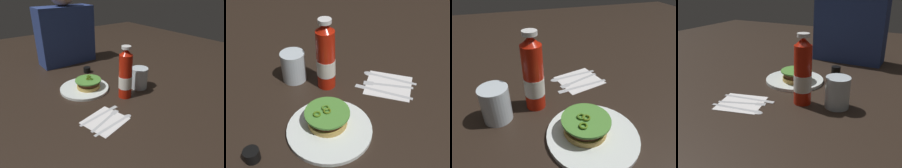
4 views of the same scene
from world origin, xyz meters
TOP-DOWN VIEW (x-y plane):
  - ground_plane at (0.00, 0.00)m, footprint 3.00×3.00m
  - dinner_plate at (-0.03, 0.08)m, footprint 0.25×0.25m
  - burger_sandwich at (-0.01, 0.06)m, footprint 0.13×0.13m
  - ketchup_bottle at (0.10, -0.11)m, footprint 0.06×0.06m
  - water_glass at (0.22, -0.08)m, footprint 0.09×0.09m
  - napkin at (-0.10, -0.21)m, footprint 0.19×0.18m
  - spoon_utensil at (-0.06, -0.25)m, footprint 0.20×0.04m
  - fork_utensil at (-0.08, -0.21)m, footprint 0.17×0.08m
  - butter_knife at (-0.08, -0.17)m, footprint 0.21×0.04m

SIDE VIEW (x-z plane):
  - ground_plane at x=0.00m, z-range 0.00..0.00m
  - napkin at x=-0.10m, z-range 0.00..0.00m
  - spoon_utensil at x=-0.06m, z-range 0.00..0.01m
  - fork_utensil at x=-0.08m, z-range 0.00..0.01m
  - butter_knife at x=-0.08m, z-range 0.00..0.01m
  - dinner_plate at x=-0.03m, z-range 0.00..0.01m
  - burger_sandwich at x=-0.01m, z-range 0.01..0.06m
  - water_glass at x=0.22m, z-range 0.00..0.11m
  - ketchup_bottle at x=0.10m, z-range -0.01..0.24m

